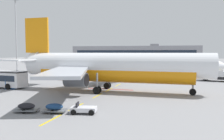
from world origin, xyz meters
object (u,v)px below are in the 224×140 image
catering_truck (53,70)px  baggage_train (55,108)px  apron_light_mast_near (16,26)px  airliner_foreground (111,67)px  uld_cargo_container (12,84)px  ground_power_truck (216,74)px

catering_truck → baggage_train: catering_truck is taller
baggage_train → apron_light_mast_near: apron_light_mast_near is taller
airliner_foreground → uld_cargo_container: airliner_foreground is taller
uld_cargo_container → airliner_foreground: bearing=6.3°
catering_truck → uld_cargo_container: bearing=-78.1°
baggage_train → apron_light_mast_near: size_ratio=0.37×
ground_power_truck → baggage_train: (-19.96, -34.66, -1.12)m
baggage_train → uld_cargo_container: (-15.43, 12.93, 0.28)m
baggage_train → uld_cargo_container: size_ratio=4.62×
catering_truck → uld_cargo_container: (4.79, -22.65, -0.85)m
baggage_train → ground_power_truck: bearing=60.1°
catering_truck → ground_power_truck: bearing=-1.3°
apron_light_mast_near → baggage_train: bearing=-49.3°
baggage_train → uld_cargo_container: bearing=140.0°
catering_truck → uld_cargo_container: size_ratio=3.60×
ground_power_truck → catering_truck: bearing=178.7°
catering_truck → baggage_train: size_ratio=0.78×
catering_truck → apron_light_mast_near: (-17.97, 8.73, 12.99)m
airliner_foreground → ground_power_truck: 26.98m
catering_truck → airliner_foreground: bearing=-43.3°
airliner_foreground → baggage_train: airliner_foreground is taller
apron_light_mast_near → airliner_foreground: bearing=-36.4°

